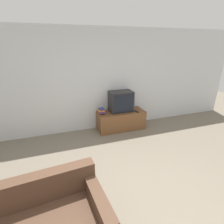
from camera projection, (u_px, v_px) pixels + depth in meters
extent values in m
cube|color=silver|center=(86.00, 82.00, 4.42)|extent=(9.00, 0.06, 2.60)
cube|color=brown|center=(121.00, 120.00, 4.78)|extent=(1.28, 0.51, 0.50)
cube|color=black|center=(121.00, 101.00, 4.65)|extent=(0.61, 0.39, 0.54)
cube|color=black|center=(124.00, 104.00, 4.47)|extent=(0.53, 0.01, 0.46)
cube|color=#4C3323|center=(8.00, 197.00, 1.90)|extent=(1.97, 0.34, 0.36)
cube|color=#4C3323|center=(98.00, 213.00, 2.07)|extent=(0.22, 0.87, 0.65)
cube|color=black|center=(102.00, 113.00, 4.55)|extent=(0.12, 0.16, 0.02)
cube|color=#B72D28|center=(102.00, 113.00, 4.54)|extent=(0.16, 0.17, 0.02)
cube|color=#7A3884|center=(102.00, 112.00, 4.54)|extent=(0.14, 0.22, 0.02)
cube|color=#23478E|center=(102.00, 111.00, 4.53)|extent=(0.12, 0.17, 0.02)
cube|color=gold|center=(101.00, 110.00, 4.52)|extent=(0.17, 0.20, 0.02)
cube|color=#B72D28|center=(102.00, 109.00, 4.52)|extent=(0.15, 0.22, 0.02)
cube|color=#23478E|center=(102.00, 109.00, 4.50)|extent=(0.12, 0.16, 0.03)
cube|color=black|center=(137.00, 112.00, 4.66)|extent=(0.08, 0.15, 0.02)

